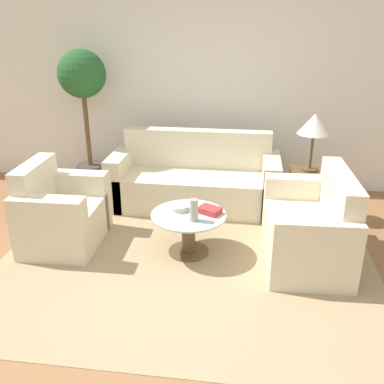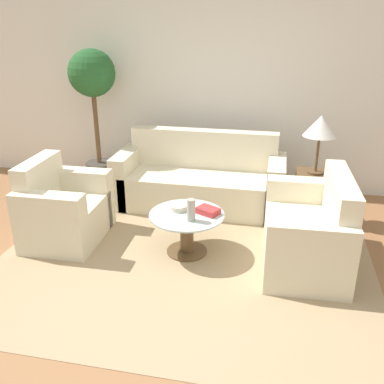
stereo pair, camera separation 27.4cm
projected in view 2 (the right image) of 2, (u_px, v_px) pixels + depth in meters
ground_plane at (161, 302)px, 3.55m from camera, size 14.00×14.00×0.00m
wall_back at (216, 90)px, 5.57m from camera, size 10.00×0.06×2.60m
rug at (187, 252)px, 4.29m from camera, size 3.57×3.22×0.01m
sofa_main at (200, 182)px, 5.27m from camera, size 2.03×0.77×0.90m
armchair at (62, 212)px, 4.46m from camera, size 0.73×0.92×0.86m
loveseat at (312, 234)px, 4.01m from camera, size 0.78×1.26×0.88m
coffee_table at (187, 228)px, 4.18m from camera, size 0.73×0.73×0.42m
side_table at (312, 196)px, 4.91m from camera, size 0.40×0.40×0.55m
table_lamp at (320, 127)px, 4.60m from camera, size 0.37×0.37×0.66m
potted_plant at (94, 94)px, 5.45m from camera, size 0.59×0.59×1.83m
vase at (191, 210)px, 3.95m from camera, size 0.08×0.08×0.21m
bowl at (179, 208)px, 4.20m from camera, size 0.16×0.16×0.05m
book_stack at (208, 211)px, 4.12m from camera, size 0.25×0.23×0.06m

